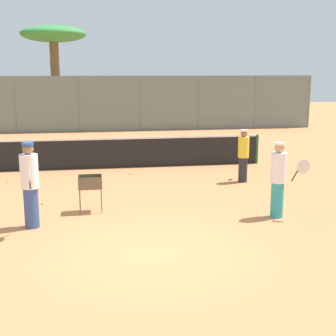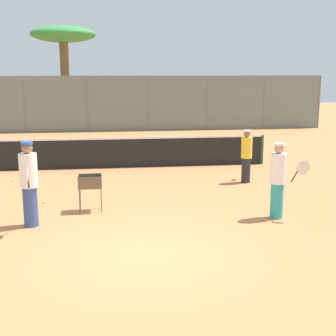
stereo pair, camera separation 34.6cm
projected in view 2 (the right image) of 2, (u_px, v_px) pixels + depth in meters
ground_plane at (146, 253)px, 8.75m from camera, size 80.00×80.00×0.00m
tennis_net at (126, 152)px, 16.41m from camera, size 9.99×0.10×1.07m
back_fence at (118, 104)px, 26.20m from camera, size 23.89×0.08×3.09m
tree_1 at (63, 39)px, 28.21m from camera, size 3.90×3.90×6.01m
player_white_outfit at (247, 155)px, 14.16m from camera, size 0.54×0.79×1.61m
player_red_cap at (278, 180)px, 10.67m from camera, size 0.86×0.50×1.76m
player_yellow_shirt at (29, 183)px, 10.10m from camera, size 0.39×0.95×1.87m
ball_cart at (90, 184)px, 11.27m from camera, size 0.56×0.41×0.89m
tennis_ball_0 at (13, 180)px, 14.45m from camera, size 0.07×0.07×0.07m
tennis_ball_2 at (44, 202)px, 12.04m from camera, size 0.07×0.07×0.07m
tennis_ball_3 at (134, 173)px, 15.43m from camera, size 0.07×0.07×0.07m
parked_car at (178, 112)px, 31.41m from camera, size 4.20×1.70×1.60m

